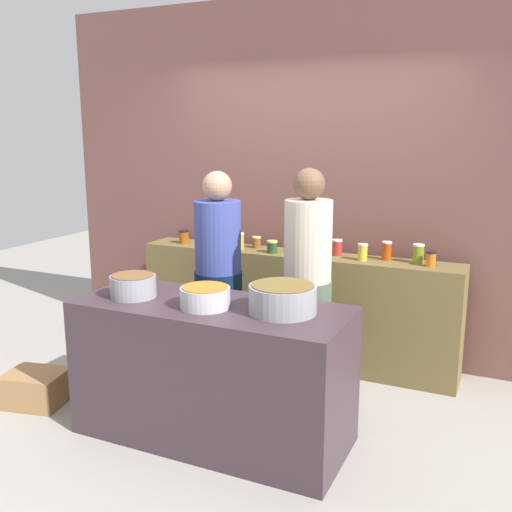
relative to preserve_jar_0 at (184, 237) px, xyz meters
name	(u,v)px	position (x,y,z in m)	size (l,w,h in m)	color
ground	(235,415)	(1.04, -1.08, -0.99)	(12.00, 12.00, 0.00)	#9D978F
storefront_wall	(310,180)	(1.04, 0.37, 0.51)	(4.80, 0.12, 3.00)	brown
display_shelf	(294,307)	(1.04, 0.02, -0.52)	(2.70, 0.36, 0.93)	brown
prep_table	(212,371)	(1.04, -1.38, -0.55)	(1.70, 0.70, 0.88)	#3C2D35
preserve_jar_0	(184,237)	(0.00, 0.00, 0.00)	(0.09, 0.09, 0.12)	#90410F
preserve_jar_1	(216,240)	(0.32, 0.01, 0.00)	(0.07, 0.07, 0.11)	#592A58
preserve_jar_2	(240,241)	(0.57, -0.02, 0.01)	(0.07, 0.07, 0.14)	gold
preserve_jar_3	(256,242)	(0.67, 0.09, -0.01)	(0.08, 0.08, 0.10)	brown
preserve_jar_4	(272,247)	(0.88, -0.05, -0.01)	(0.09, 0.09, 0.10)	#214322
preserve_jar_5	(303,244)	(1.11, 0.06, 0.01)	(0.08, 0.08, 0.14)	yellow
preserve_jar_6	(315,247)	(1.22, 0.04, 0.01)	(0.09, 0.09, 0.13)	gold
preserve_jar_7	(337,247)	(1.39, 0.09, 0.01)	(0.08, 0.08, 0.13)	#A62C25
preserve_jar_8	(363,252)	(1.62, -0.01, 0.01)	(0.08, 0.08, 0.13)	gold
preserve_jar_9	(387,251)	(1.79, 0.09, 0.01)	(0.08, 0.08, 0.15)	#A63A0E
preserve_jar_10	(418,254)	(2.03, 0.07, 0.01)	(0.09, 0.09, 0.15)	olive
preserve_jar_11	(431,259)	(2.13, 0.00, 0.00)	(0.07, 0.07, 0.11)	#D96017
cooking_pot_left	(133,286)	(0.52, -1.44, -0.04)	(0.29, 0.29, 0.14)	gray
cooking_pot_center	(205,297)	(1.04, -1.45, -0.05)	(0.30, 0.30, 0.13)	#B7B7BC
cooking_pot_right	(283,299)	(1.50, -1.35, -0.03)	(0.40, 0.40, 0.17)	gray
cook_with_tongs	(219,289)	(0.67, -0.60, -0.25)	(0.36, 0.36, 1.63)	#0B1F35
cook_in_cap	(307,300)	(1.41, -0.68, -0.22)	(0.34, 0.34, 1.67)	#485846
bread_crate	(36,388)	(-0.32, -1.52, -0.87)	(0.41, 0.33, 0.23)	#9B7146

